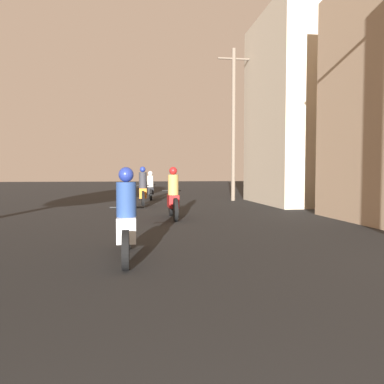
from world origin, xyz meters
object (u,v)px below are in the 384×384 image
(building_right_far, at_px, (321,111))
(utility_pole_far, at_px, (233,122))
(motorcycle_white, at_px, (127,221))
(motorcycle_red, at_px, (173,198))
(motorcycle_orange, at_px, (143,190))
(motorcycle_black, at_px, (150,188))

(building_right_far, distance_m, utility_pole_far, 4.12)
(motorcycle_white, height_order, motorcycle_red, motorcycle_red)
(motorcycle_orange, bearing_deg, motorcycle_red, -77.58)
(utility_pole_far, bearing_deg, motorcycle_red, -118.50)
(motorcycle_orange, bearing_deg, motorcycle_white, -90.81)
(motorcycle_orange, xyz_separation_m, motorcycle_black, (0.46, 3.70, -0.07))
(motorcycle_orange, height_order, motorcycle_black, motorcycle_orange)
(motorcycle_red, bearing_deg, building_right_far, 30.53)
(motorcycle_black, bearing_deg, building_right_far, -30.32)
(motorcycle_white, xyz_separation_m, motorcycle_orange, (0.44, 9.69, 0.05))
(building_right_far, xyz_separation_m, utility_pole_far, (-3.58, 2.00, -0.32))
(motorcycle_orange, distance_m, building_right_far, 8.86)
(building_right_far, bearing_deg, motorcycle_orange, -177.69)
(motorcycle_orange, relative_size, building_right_far, 0.25)
(motorcycle_black, height_order, utility_pole_far, utility_pole_far)
(motorcycle_white, distance_m, motorcycle_orange, 9.70)
(motorcycle_red, bearing_deg, utility_pole_far, 58.67)
(motorcycle_orange, xyz_separation_m, building_right_far, (8.11, 0.33, 3.57))
(motorcycle_white, xyz_separation_m, motorcycle_black, (0.90, 13.40, -0.02))
(motorcycle_orange, bearing_deg, motorcycle_black, 84.76)
(motorcycle_white, xyz_separation_m, motorcycle_red, (1.28, 5.23, 0.03))
(motorcycle_red, bearing_deg, motorcycle_white, -106.55)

